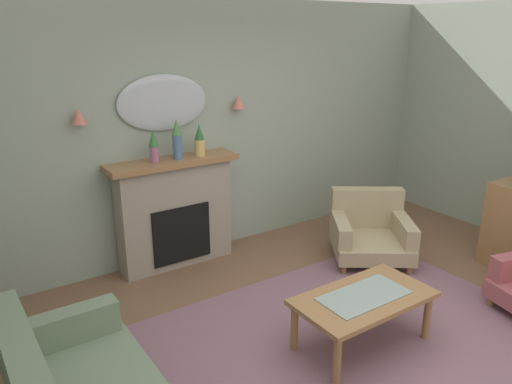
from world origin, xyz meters
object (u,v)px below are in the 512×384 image
(fireplace, at_px, (175,213))
(wall_sconce_right, at_px, (238,102))
(mantel_vase_right, at_px, (199,141))
(coffee_table, at_px, (364,302))
(wall_sconce_left, at_px, (78,116))
(mantel_vase_centre, at_px, (154,145))
(armchair_in_corner, at_px, (370,230))
(mantel_vase_left, at_px, (177,139))
(wall_mirror, at_px, (163,103))

(fireplace, bearing_deg, wall_sconce_right, 6.16)
(mantel_vase_right, relative_size, wall_sconce_right, 2.35)
(coffee_table, bearing_deg, wall_sconce_right, 83.32)
(mantel_vase_right, xyz_separation_m, wall_sconce_left, (-1.15, 0.12, 0.34))
(mantel_vase_centre, bearing_deg, armchair_in_corner, -26.12)
(mantel_vase_left, height_order, armchair_in_corner, mantel_vase_left)
(fireplace, xyz_separation_m, mantel_vase_right, (0.30, -0.03, 0.75))
(fireplace, xyz_separation_m, wall_mirror, (0.00, 0.14, 1.14))
(wall_mirror, xyz_separation_m, coffee_table, (0.59, -2.29, -1.33))
(coffee_table, distance_m, armchair_in_corner, 1.68)
(wall_sconce_left, distance_m, coffee_table, 2.95)
(mantel_vase_left, bearing_deg, wall_sconce_left, 172.41)
(fireplace, height_order, mantel_vase_centre, mantel_vase_centre)
(coffee_table, bearing_deg, mantel_vase_left, 104.25)
(mantel_vase_left, relative_size, wall_sconce_left, 2.91)
(wall_sconce_right, bearing_deg, wall_mirror, 176.63)
(fireplace, relative_size, armchair_in_corner, 1.20)
(coffee_table, bearing_deg, wall_mirror, 104.41)
(wall_mirror, height_order, wall_sconce_left, wall_mirror)
(armchair_in_corner, bearing_deg, wall_mirror, 147.55)
(wall_mirror, distance_m, wall_sconce_left, 0.85)
(mantel_vase_left, relative_size, armchair_in_corner, 0.36)
(mantel_vase_right, bearing_deg, armchair_in_corner, -33.00)
(coffee_table, bearing_deg, fireplace, 105.32)
(wall_mirror, distance_m, wall_sconce_right, 0.85)
(wall_sconce_right, height_order, coffee_table, wall_sconce_right)
(fireplace, bearing_deg, mantel_vase_centre, -171.94)
(wall_sconce_right, distance_m, armchair_in_corner, 2.02)
(wall_sconce_right, relative_size, armchair_in_corner, 0.12)
(mantel_vase_centre, xyz_separation_m, wall_mirror, (0.20, 0.17, 0.38))
(armchair_in_corner, bearing_deg, mantel_vase_centre, 153.88)
(fireplace, height_order, coffee_table, fireplace)
(mantel_vase_centre, relative_size, wall_sconce_left, 2.31)
(mantel_vase_right, relative_size, coffee_table, 0.30)
(fireplace, relative_size, wall_sconce_right, 9.71)
(fireplace, xyz_separation_m, mantel_vase_left, (0.05, -0.03, 0.80))
(coffee_table, xyz_separation_m, armchair_in_corner, (1.25, 1.12, -0.08))
(mantel_vase_right, relative_size, armchair_in_corner, 0.29)
(mantel_vase_right, height_order, wall_sconce_left, wall_sconce_left)
(fireplace, distance_m, mantel_vase_right, 0.80)
(wall_mirror, height_order, coffee_table, wall_mirror)
(mantel_vase_left, bearing_deg, mantel_vase_centre, 180.00)
(mantel_vase_right, bearing_deg, wall_sconce_left, 174.04)
(mantel_vase_centre, height_order, wall_sconce_left, wall_sconce_left)
(mantel_vase_centre, bearing_deg, mantel_vase_left, 0.00)
(wall_sconce_right, distance_m, coffee_table, 2.59)
(mantel_vase_right, bearing_deg, wall_sconce_right, 12.31)
(wall_sconce_left, height_order, wall_sconce_right, same)
(wall_sconce_left, xyz_separation_m, armchair_in_corner, (2.69, -1.12, -1.35))
(fireplace, xyz_separation_m, coffee_table, (0.59, -2.15, -0.19))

